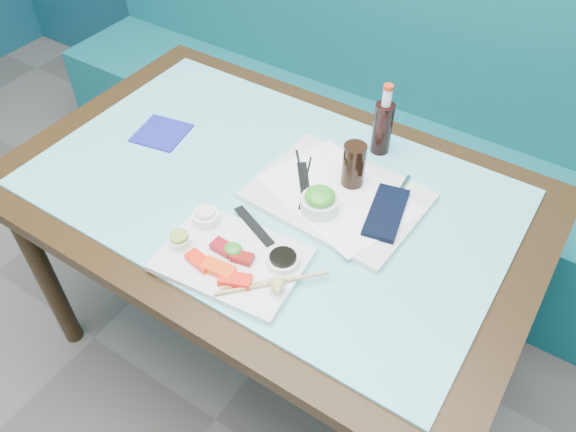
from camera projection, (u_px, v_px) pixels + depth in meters
The scene contains 34 objects.
booth_bench at pixel (391, 138), 2.23m from camera, with size 3.00×0.56×1.17m.
dining_table at pixel (270, 211), 1.53m from camera, with size 1.40×0.90×0.75m.
glass_top at pixel (269, 188), 1.47m from camera, with size 1.22×0.76×0.01m, color #64BDC8.
sashimi_plate at pixel (233, 259), 1.28m from camera, with size 0.32×0.23×0.02m, color silver.
salmon_left at pixel (199, 261), 1.26m from camera, with size 0.07×0.03×0.02m, color #FF200A.
salmon_mid at pixel (218, 269), 1.24m from camera, with size 0.07×0.04×0.02m, color #FF440A.
salmon_right at pixel (235, 280), 1.22m from camera, with size 0.07×0.03×0.02m, color #FF180A.
tuna_left at pixel (223, 247), 1.28m from camera, with size 0.05×0.03×0.02m, color maroon.
tuna_right at pixel (242, 258), 1.26m from camera, with size 0.05×0.03×0.02m, color maroon.
seaweed_garnish at pixel (233, 250), 1.27m from camera, with size 0.05×0.04×0.02m, color #2A851E.
ramekin_wasabi at pixel (180, 241), 1.29m from camera, with size 0.05×0.05×0.02m, color white.
wasabi_fill at pixel (179, 236), 1.28m from camera, with size 0.04×0.04×0.01m, color olive.
ramekin_ginger at pixel (206, 218), 1.34m from camera, with size 0.06×0.06×0.03m, color white.
ginger_fill at pixel (205, 212), 1.33m from camera, with size 0.05×0.05×0.01m, color beige.
soy_dish at pixel (283, 260), 1.26m from camera, with size 0.08×0.08×0.02m, color silver.
soy_fill at pixel (283, 257), 1.25m from camera, with size 0.06×0.06×0.01m, color black.
lemon_wedge at pixel (278, 288), 1.19m from camera, with size 0.04×0.04×0.03m, color #E0C66A.
chopstick_sleeve at pixel (254, 226), 1.34m from camera, with size 0.15×0.02×0.00m, color black.
wooden_chopstick_a at pixel (268, 281), 1.22m from camera, with size 0.01×0.01×0.21m, color tan.
wooden_chopstick_b at pixel (272, 283), 1.22m from camera, with size 0.01×0.01×0.26m, color tan.
serving_tray at pixel (338, 196), 1.43m from camera, with size 0.42×0.31×0.02m, color silver.
paper_placemat at pixel (338, 193), 1.42m from camera, with size 0.36×0.25×0.00m, color white.
seaweed_bowl at pixel (320, 204), 1.37m from camera, with size 0.09×0.09×0.04m, color silver.
seaweed_salad at pixel (320, 196), 1.35m from camera, with size 0.08×0.08×0.04m, color #339221.
cola_glass at pixel (354, 165), 1.41m from camera, with size 0.06×0.06×0.12m, color black.
navy_pouch at pixel (386, 212), 1.37m from camera, with size 0.08×0.18×0.01m, color black.
fork at pixel (402, 187), 1.43m from camera, with size 0.01×0.01×0.09m, color silver.
black_chopstick_a at pixel (303, 181), 1.45m from camera, with size 0.01×0.01×0.25m, color black.
black_chopstick_b at pixel (305, 182), 1.45m from camera, with size 0.01×0.01×0.20m, color black.
tray_sleeve at pixel (304, 182), 1.45m from camera, with size 0.03×0.15×0.00m, color black.
cola_bottle_body at pixel (382, 128), 1.52m from camera, with size 0.05×0.05×0.15m, color black.
cola_bottle_neck at pixel (387, 97), 1.45m from camera, with size 0.02×0.02×0.05m, color white.
cola_bottle_cap at pixel (389, 87), 1.42m from camera, with size 0.03×0.03×0.01m, color red.
blue_napkin at pixel (162, 133), 1.62m from camera, with size 0.14×0.14×0.01m, color navy.
Camera 1 is at (0.63, 0.57, 1.75)m, focal length 35.00 mm.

